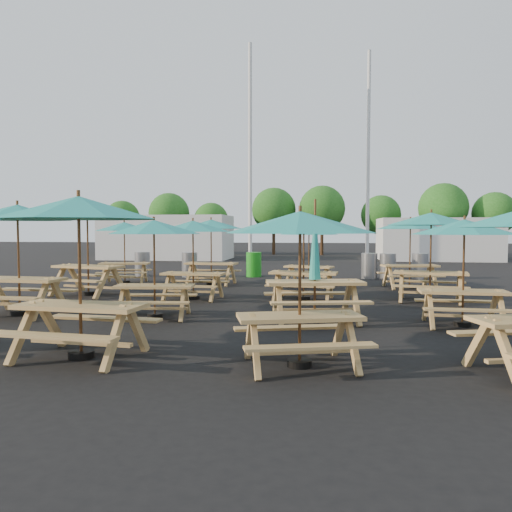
# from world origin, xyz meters

# --- Properties ---
(ground) EXTENTS (120.00, 120.00, 0.00)m
(ground) POSITION_xyz_m (0.00, 0.00, 0.00)
(ground) COLOR black
(ground) RESTS_ON ground
(picnic_unit_1) EXTENTS (2.50, 2.50, 2.45)m
(picnic_unit_1) POSITION_xyz_m (-4.64, -3.09, 2.14)
(picnic_unit_1) COLOR #B17F4E
(picnic_unit_1) RESTS_ON ground
(picnic_unit_2) EXTENTS (2.99, 2.99, 2.56)m
(picnic_unit_2) POSITION_xyz_m (-4.71, 0.30, 2.23)
(picnic_unit_2) COLOR #B17F4E
(picnic_unit_2) RESTS_ON ground
(picnic_unit_3) EXTENTS (2.47, 2.47, 2.17)m
(picnic_unit_3) POSITION_xyz_m (-4.93, 3.49, 1.89)
(picnic_unit_3) COLOR #B17F4E
(picnic_unit_3) RESTS_ON ground
(picnic_unit_4) EXTENTS (2.51, 2.51, 2.39)m
(picnic_unit_4) POSITION_xyz_m (-1.53, -6.40, 2.08)
(picnic_unit_4) COLOR #B17F4E
(picnic_unit_4) RESTS_ON ground
(picnic_unit_5) EXTENTS (2.26, 2.26, 2.11)m
(picnic_unit_5) POSITION_xyz_m (-1.58, -3.02, 1.84)
(picnic_unit_5) COLOR #B17F4E
(picnic_unit_5) RESTS_ON ground
(picnic_unit_6) EXTENTS (2.19, 2.19, 2.15)m
(picnic_unit_6) POSITION_xyz_m (-1.50, -0.10, 1.87)
(picnic_unit_6) COLOR #B17F4E
(picnic_unit_6) RESTS_ON ground
(picnic_unit_7) EXTENTS (2.36, 2.36, 2.25)m
(picnic_unit_7) POSITION_xyz_m (-1.83, 3.53, 1.96)
(picnic_unit_7) COLOR #B17F4E
(picnic_unit_7) RESTS_ON ground
(picnic_unit_8) EXTENTS (2.55, 2.55, 2.15)m
(picnic_unit_8) POSITION_xyz_m (1.67, -6.43, 1.87)
(picnic_unit_8) COLOR #B17F4E
(picnic_unit_8) RESTS_ON ground
(picnic_unit_9) EXTENTS (2.26, 2.06, 2.50)m
(picnic_unit_9) POSITION_xyz_m (1.82, -2.99, 1.03)
(picnic_unit_9) COLOR #B17F4E
(picnic_unit_9) RESTS_ON ground
(picnic_unit_10) EXTENTS (2.43, 2.43, 2.27)m
(picnic_unit_10) POSITION_xyz_m (1.47, 0.13, 1.98)
(picnic_unit_10) COLOR #B17F4E
(picnic_unit_10) RESTS_ON ground
(picnic_unit_11) EXTENTS (2.41, 2.41, 2.02)m
(picnic_unit_11) POSITION_xyz_m (1.52, 3.42, 1.76)
(picnic_unit_11) COLOR #B17F4E
(picnic_unit_11) RESTS_ON ground
(picnic_unit_13) EXTENTS (2.11, 2.11, 2.10)m
(picnic_unit_13) POSITION_xyz_m (4.69, -3.11, 1.83)
(picnic_unit_13) COLOR #B17F4E
(picnic_unit_13) RESTS_ON ground
(picnic_unit_14) EXTENTS (2.65, 2.65, 2.35)m
(picnic_unit_14) POSITION_xyz_m (4.77, 0.26, 2.05)
(picnic_unit_14) COLOR #B17F4E
(picnic_unit_14) RESTS_ON ground
(picnic_unit_15) EXTENTS (2.45, 2.45, 2.24)m
(picnic_unit_15) POSITION_xyz_m (4.77, 3.38, 1.95)
(picnic_unit_15) COLOR #B17F4E
(picnic_unit_15) RESTS_ON ground
(waste_bin_0) EXTENTS (0.61, 0.61, 0.98)m
(waste_bin_0) POSITION_xyz_m (-5.30, 6.22, 0.49)
(waste_bin_0) COLOR gray
(waste_bin_0) RESTS_ON ground
(waste_bin_1) EXTENTS (0.61, 0.61, 0.98)m
(waste_bin_1) POSITION_xyz_m (-3.30, 6.13, 0.49)
(waste_bin_1) COLOR gray
(waste_bin_1) RESTS_ON ground
(waste_bin_2) EXTENTS (0.61, 0.61, 0.98)m
(waste_bin_2) POSITION_xyz_m (-0.77, 6.57, 0.49)
(waste_bin_2) COLOR #1B931A
(waste_bin_2) RESTS_ON ground
(waste_bin_3) EXTENTS (0.61, 0.61, 0.98)m
(waste_bin_3) POSITION_xyz_m (3.76, 6.38, 0.49)
(waste_bin_3) COLOR gray
(waste_bin_3) RESTS_ON ground
(waste_bin_4) EXTENTS (0.61, 0.61, 0.98)m
(waste_bin_4) POSITION_xyz_m (4.43, 6.21, 0.49)
(waste_bin_4) COLOR gray
(waste_bin_4) RESTS_ON ground
(waste_bin_5) EXTENTS (0.61, 0.61, 0.98)m
(waste_bin_5) POSITION_xyz_m (5.68, 6.49, 0.49)
(waste_bin_5) COLOR gray
(waste_bin_5) RESTS_ON ground
(mast_0) EXTENTS (0.20, 0.20, 12.00)m
(mast_0) POSITION_xyz_m (-2.00, 14.00, 6.00)
(mast_0) COLOR silver
(mast_0) RESTS_ON ground
(mast_1) EXTENTS (0.20, 0.20, 12.00)m
(mast_1) POSITION_xyz_m (4.50, 16.00, 6.00)
(mast_1) COLOR silver
(mast_1) RESTS_ON ground
(event_tent_0) EXTENTS (8.00, 4.00, 2.80)m
(event_tent_0) POSITION_xyz_m (-8.00, 18.00, 1.40)
(event_tent_0) COLOR silver
(event_tent_0) RESTS_ON ground
(event_tent_1) EXTENTS (7.00, 4.00, 2.60)m
(event_tent_1) POSITION_xyz_m (9.00, 19.00, 1.30)
(event_tent_1) COLOR silver
(event_tent_1) RESTS_ON ground
(tree_0) EXTENTS (2.80, 2.80, 4.24)m
(tree_0) POSITION_xyz_m (-14.07, 25.25, 2.83)
(tree_0) COLOR #382314
(tree_0) RESTS_ON ground
(tree_1) EXTENTS (3.11, 3.11, 4.72)m
(tree_1) POSITION_xyz_m (-9.74, 23.90, 3.15)
(tree_1) COLOR #382314
(tree_1) RESTS_ON ground
(tree_2) EXTENTS (2.59, 2.59, 3.93)m
(tree_2) POSITION_xyz_m (-6.39, 23.65, 2.62)
(tree_2) COLOR #382314
(tree_2) RESTS_ON ground
(tree_3) EXTENTS (3.36, 3.36, 5.09)m
(tree_3) POSITION_xyz_m (-1.75, 24.72, 3.41)
(tree_3) COLOR #382314
(tree_3) RESTS_ON ground
(tree_4) EXTENTS (3.41, 3.41, 5.17)m
(tree_4) POSITION_xyz_m (1.90, 24.26, 3.46)
(tree_4) COLOR #382314
(tree_4) RESTS_ON ground
(tree_5) EXTENTS (2.94, 2.94, 4.45)m
(tree_5) POSITION_xyz_m (6.22, 24.67, 2.97)
(tree_5) COLOR #382314
(tree_5) RESTS_ON ground
(tree_6) EXTENTS (3.38, 3.38, 5.13)m
(tree_6) POSITION_xyz_m (10.23, 22.90, 3.43)
(tree_6) COLOR #382314
(tree_6) RESTS_ON ground
(tree_7) EXTENTS (2.95, 2.95, 4.48)m
(tree_7) POSITION_xyz_m (13.63, 22.92, 2.99)
(tree_7) COLOR #382314
(tree_7) RESTS_ON ground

